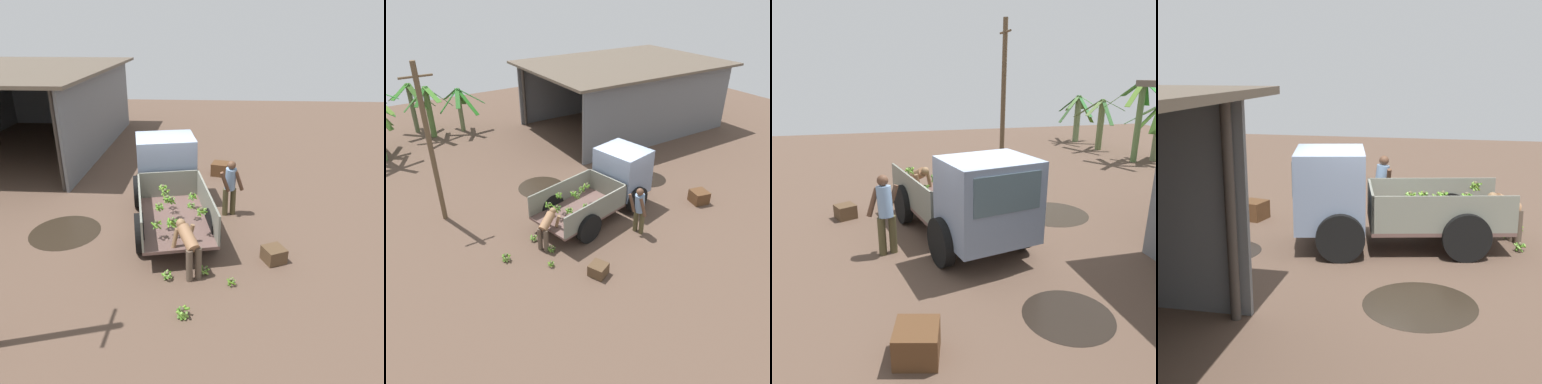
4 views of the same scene
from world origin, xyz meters
TOP-DOWN VIEW (x-y plane):
  - ground at (0.00, 0.00)m, footprint 36.00×36.00m
  - mud_patch_0 at (2.54, 0.78)m, footprint 1.46×1.46m
  - mud_patch_1 at (-1.68, 2.62)m, footprint 1.91×1.91m
  - cargo_truck at (-0.05, -0.03)m, footprint 4.76×2.75m
  - person_foreground_visitor at (-0.40, -1.89)m, footprint 0.51×0.73m
  - person_worker_loading at (-3.31, -0.88)m, footprint 0.86×0.78m
  - banana_bunch_on_ground_1 at (-3.36, -1.23)m, footprint 0.26×0.26m
  - banana_bunch_on_ground_2 at (-3.57, -0.42)m, footprint 0.27×0.26m
  - banana_bunch_on_ground_3 at (-3.70, -1.84)m, footprint 0.21×0.21m
  - wooden_crate_0 at (-2.72, -2.88)m, footprint 0.63×0.63m
  - wooden_crate_1 at (2.87, -1.66)m, footprint 0.72×0.72m

SIDE VIEW (x-z plane):
  - ground at x=0.00m, z-range 0.00..0.00m
  - mud_patch_0 at x=2.54m, z-range 0.00..0.01m
  - mud_patch_1 at x=-1.68m, z-range 0.00..0.01m
  - banana_bunch_on_ground_3 at x=-3.70m, z-range 0.01..0.19m
  - banana_bunch_on_ground_2 at x=-3.57m, z-range 0.02..0.22m
  - banana_bunch_on_ground_1 at x=-3.36m, z-range 0.02..0.23m
  - wooden_crate_0 at x=-2.72m, z-range 0.00..0.36m
  - wooden_crate_1 at x=2.87m, z-range 0.00..0.47m
  - person_worker_loading at x=-3.31m, z-range 0.14..1.34m
  - person_foreground_visitor at x=-0.40m, z-range 0.10..1.81m
  - cargo_truck at x=-0.05m, z-range 0.05..2.19m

